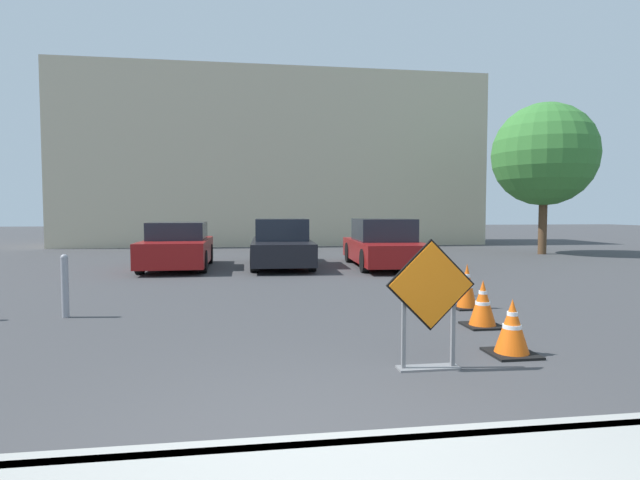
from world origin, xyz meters
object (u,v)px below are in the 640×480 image
at_px(traffic_cone_fourth, 455,281).
at_px(bollard_nearest, 65,284).
at_px(parked_car_third, 384,245).
at_px(parked_car_second, 281,244).
at_px(road_closed_sign, 430,298).
at_px(traffic_cone_nearest, 512,328).
at_px(parked_car_nearest, 178,247).
at_px(traffic_cone_third, 467,287).
at_px(traffic_cone_second, 483,304).

bearing_deg(traffic_cone_fourth, bollard_nearest, -171.62).
bearing_deg(traffic_cone_fourth, parked_car_third, 89.69).
bearing_deg(parked_car_second, traffic_cone_fourth, 119.12).
bearing_deg(parked_car_second, road_closed_sign, 96.85).
distance_m(road_closed_sign, parked_car_second, 10.37).
xyz_separation_m(traffic_cone_nearest, parked_car_nearest, (-5.09, 9.80, 0.32)).
bearing_deg(traffic_cone_nearest, traffic_cone_third, 75.68).
height_order(road_closed_sign, bollard_nearest, road_closed_sign).
relative_size(parked_car_second, bollard_nearest, 4.70).
height_order(parked_car_nearest, bollard_nearest, parked_car_nearest).
height_order(traffic_cone_nearest, parked_car_third, parked_car_third).
xyz_separation_m(traffic_cone_second, parked_car_second, (-2.35, 8.54, 0.34)).
relative_size(parked_car_nearest, parked_car_second, 0.87).
bearing_deg(parked_car_third, traffic_cone_second, 87.68).
bearing_deg(traffic_cone_fourth, parked_car_nearest, 136.43).
relative_size(road_closed_sign, parked_car_third, 0.30).
height_order(traffic_cone_third, bollard_nearest, bollard_nearest).
xyz_separation_m(parked_car_second, parked_car_third, (3.08, -0.58, -0.01)).
xyz_separation_m(traffic_cone_second, parked_car_nearest, (-5.42, 8.39, 0.31)).
xyz_separation_m(traffic_cone_second, bollard_nearest, (-6.24, 1.55, 0.20)).
bearing_deg(traffic_cone_nearest, road_closed_sign, -160.98).
distance_m(parked_car_second, parked_car_third, 3.13).
distance_m(parked_car_nearest, parked_car_third, 6.17).
height_order(parked_car_second, parked_car_third, parked_car_second).
height_order(traffic_cone_second, traffic_cone_third, traffic_cone_third).
xyz_separation_m(traffic_cone_fourth, bollard_nearest, (-6.94, -1.02, 0.24)).
xyz_separation_m(traffic_cone_nearest, traffic_cone_second, (0.33, 1.40, 0.01)).
relative_size(traffic_cone_fourth, parked_car_second, 0.13).
bearing_deg(traffic_cone_third, road_closed_sign, -120.61).
distance_m(traffic_cone_third, traffic_cone_fourth, 1.29).
xyz_separation_m(traffic_cone_fourth, parked_car_second, (-3.05, 5.97, 0.38)).
xyz_separation_m(road_closed_sign, traffic_cone_third, (1.85, 3.13, -0.39)).
distance_m(traffic_cone_nearest, parked_car_third, 9.43).
distance_m(road_closed_sign, parked_car_nearest, 10.93).
relative_size(road_closed_sign, traffic_cone_nearest, 2.11).
relative_size(traffic_cone_third, parked_car_second, 0.16).
relative_size(traffic_cone_nearest, bollard_nearest, 0.65).
height_order(traffic_cone_second, parked_car_nearest, parked_car_nearest).
distance_m(road_closed_sign, traffic_cone_fourth, 4.90).
relative_size(parked_car_second, parked_car_third, 1.01).
xyz_separation_m(traffic_cone_second, traffic_cone_third, (0.37, 1.33, 0.05)).
height_order(traffic_cone_third, parked_car_second, parked_car_second).
height_order(traffic_cone_fourth, bollard_nearest, bollard_nearest).
xyz_separation_m(traffic_cone_third, bollard_nearest, (-6.60, 0.22, 0.15)).
relative_size(road_closed_sign, traffic_cone_fourth, 2.31).
height_order(road_closed_sign, parked_car_third, parked_car_third).
xyz_separation_m(traffic_cone_third, parked_car_third, (0.36, 6.63, 0.29)).
relative_size(traffic_cone_fourth, bollard_nearest, 0.60).
xyz_separation_m(traffic_cone_third, parked_car_second, (-2.71, 7.21, 0.29)).
bearing_deg(traffic_cone_second, parked_car_nearest, 122.87).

